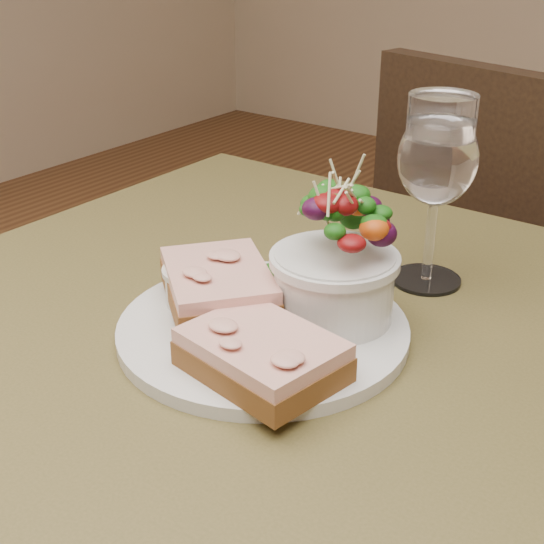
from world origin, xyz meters
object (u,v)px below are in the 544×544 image
Objects in this scene: cafe_table at (277,436)px; salad_bowl at (335,256)px; ramekin at (198,283)px; chair_far at (521,405)px; sandwich_back at (218,285)px; dinner_plate at (263,329)px; wine_glass at (437,164)px; sandwich_front at (262,355)px.

salad_bowl is at bearing 63.42° from cafe_table.
chair_far is at bearing 80.49° from ramekin.
sandwich_back is at bearing 95.80° from chair_far.
ramekin is at bearing -178.70° from cafe_table.
salad_bowl is at bearing 67.71° from sandwich_back.
salad_bowl reaches higher than ramekin.
salad_bowl is (-0.00, -0.65, 0.53)m from chair_far.
dinner_plate is 1.46× the size of wine_glass.
sandwich_back is at bearing -151.09° from salad_bowl.
cafe_table is 0.78m from chair_far.
chair_far is 0.86m from sandwich_back.
salad_bowl is at bearing 47.64° from dinner_plate.
sandwich_back is 2.50× the size of ramekin.
wine_glass reaches higher than ramekin.
cafe_table is 13.36× the size of ramekin.
sandwich_front is 0.11m from sandwich_back.
sandwich_back is at bearing -121.87° from wine_glass.
sandwich_back is at bearing -179.55° from cafe_table.
wine_glass is at bearing 69.62° from dinner_plate.
wine_glass is at bearing 74.90° from cafe_table.
wine_glass is (0.07, 0.18, 0.12)m from dinner_plate.
cafe_table is at bearing -116.58° from salad_bowl.
chair_far is at bearing 87.67° from cafe_table.
sandwich_front is 2.20× the size of ramekin.
ramekin is (-0.12, -0.70, 0.49)m from chair_far.
salad_bowl is at bearing 24.42° from ramekin.
salad_bowl reaches higher than dinner_plate.
sandwich_front is at bearing 103.54° from chair_far.
cafe_table is 3.12× the size of dinner_plate.
ramekin is (-0.12, 0.06, 0.00)m from sandwich_front.
chair_far is 0.83m from dinner_plate.
cafe_table is 5.34× the size of sandwich_back.
cafe_table is 6.30× the size of salad_bowl.
sandwich_back reaches higher than cafe_table.
ramekin is at bearing -137.47° from sandwich_back.
wine_glass is at bearing 53.55° from ramekin.
sandwich_front is (0.00, -0.76, 0.48)m from chair_far.
sandwich_front is 0.75× the size of wine_glass.
salad_bowl is (0.09, 0.05, 0.03)m from sandwich_back.
dinner_plate is 4.28× the size of ramekin.
chair_far is 15.03× the size of ramekin.
chair_far is at bearing 86.18° from dinner_plate.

